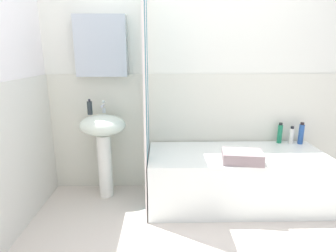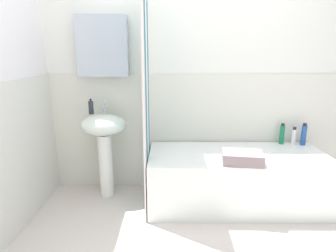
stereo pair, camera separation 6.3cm
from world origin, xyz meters
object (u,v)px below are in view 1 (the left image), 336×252
Objects in this scene: sink at (103,138)px; towel_folded at (242,157)px; bathtub at (235,178)px; body_wash_bottle at (291,135)px; conditioner_bottle at (301,134)px; shampoo_bottle at (280,133)px; soap_dispenser at (90,108)px.

sink is 2.51× the size of towel_folded.
sink is at bearing 162.86° from towel_folded.
sink is 0.51× the size of bathtub.
body_wash_bottle reaches higher than bathtub.
bathtub is at bearing -160.28° from conditioner_bottle.
sink is 3.72× the size of conditioner_bottle.
shampoo_bottle is at bearing 29.59° from bathtub.
conditioner_bottle is 1.05× the size of shampoo_bottle.
sink is at bearing -176.61° from body_wash_bottle.
sink is at bearing -12.82° from soap_dispenser.
conditioner_bottle reaches higher than towel_folded.
soap_dispenser is 1.54m from bathtub.
soap_dispenser reaches higher than shampoo_bottle.
conditioner_bottle is (1.98, 0.10, -0.00)m from sink.
conditioner_bottle is at bearing 19.72° from bathtub.
conditioner_bottle is at bearing 33.48° from towel_folded.
bathtub is 0.84m from conditioner_bottle.
conditioner_bottle is (2.10, 0.07, -0.29)m from soap_dispenser.
towel_folded is at bearing -16.78° from soap_dispenser.
sink is 1.98m from conditioner_bottle.
shampoo_bottle reaches higher than towel_folded.
bathtub is at bearing -150.41° from shampoo_bottle.
shampoo_bottle is 0.64× the size of towel_folded.
soap_dispenser is 1.92m from shampoo_bottle.
soap_dispenser is (-0.12, 0.03, 0.29)m from sink.
conditioner_bottle is at bearing 2.03° from soap_dispenser.
soap_dispenser is 2.12m from conditioner_bottle.
towel_folded is (-0.64, -0.50, -0.04)m from body_wash_bottle.
bathtub is 9.02× the size of body_wash_bottle.
soap_dispenser is 2.03m from body_wash_bottle.
bathtub is at bearing -156.80° from body_wash_bottle.
soap_dispenser is at bearing 167.18° from sink.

